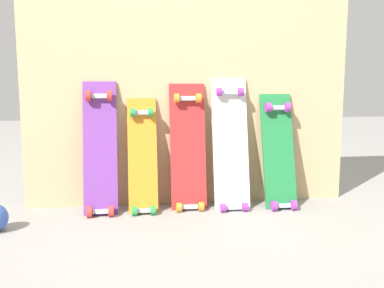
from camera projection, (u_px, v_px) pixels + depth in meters
name	position (u px, v px, depth m)	size (l,w,h in m)	color
ground_plane	(190.00, 205.00, 2.64)	(12.00, 12.00, 0.00)	gray
plywood_wall_panel	(189.00, 55.00, 2.58)	(1.94, 0.04, 1.78)	tan
skateboard_purple	(100.00, 153.00, 2.47)	(0.19, 0.25, 0.81)	#6B338C
skateboard_orange	(143.00, 161.00, 2.50)	(0.17, 0.24, 0.72)	orange
skateboard_red	(188.00, 152.00, 2.56)	(0.21, 0.21, 0.80)	#B22626
skateboard_white	(231.00, 150.00, 2.57)	(0.21, 0.24, 0.83)	silver
skateboard_green	(279.00, 156.00, 2.60)	(0.19, 0.26, 0.74)	#1E7238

